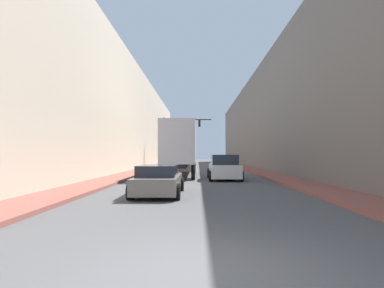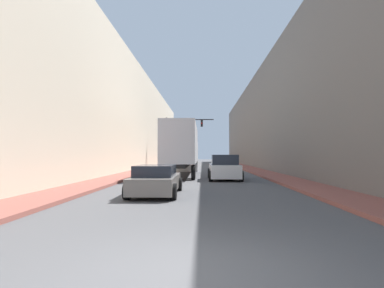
{
  "view_description": "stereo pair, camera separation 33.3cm",
  "coord_description": "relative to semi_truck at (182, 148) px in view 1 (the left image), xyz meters",
  "views": [
    {
      "loc": [
        -0.05,
        -4.45,
        1.76
      ],
      "look_at": [
        -0.43,
        15.88,
        2.46
      ],
      "focal_mm": 28.0,
      "sensor_mm": 36.0,
      "label": 1
    },
    {
      "loc": [
        0.28,
        -4.44,
        1.76
      ],
      "look_at": [
        -0.43,
        15.88,
        2.46
      ],
      "focal_mm": 28.0,
      "sensor_mm": 36.0,
      "label": 2
    }
  ],
  "objects": [
    {
      "name": "sidewalk_right",
      "position": [
        7.25,
        8.63,
        -2.26
      ],
      "size": [
        2.18,
        80.0,
        0.15
      ],
      "color": "brown",
      "rests_on": "ground"
    },
    {
      "name": "semi_truck",
      "position": [
        0.0,
        0.0,
        0.0
      ],
      "size": [
        2.43,
        13.08,
        4.12
      ],
      "color": "silver",
      "rests_on": "ground"
    },
    {
      "name": "ground_plane",
      "position": [
        1.42,
        -21.37,
        -2.33
      ],
      "size": [
        200.0,
        200.0,
        0.0
      ],
      "primitive_type": "plane",
      "color": "#4C4C4F"
    },
    {
      "name": "sidewalk_left",
      "position": [
        -4.41,
        8.63,
        -2.26
      ],
      "size": [
        2.18,
        80.0,
        0.15
      ],
      "color": "brown",
      "rests_on": "ground"
    },
    {
      "name": "building_left",
      "position": [
        -8.5,
        8.63,
        3.73
      ],
      "size": [
        6.0,
        80.0,
        12.11
      ],
      "color": "beige",
      "rests_on": "ground"
    },
    {
      "name": "traffic_signal_gantry",
      "position": [
        -1.48,
        14.49,
        2.48
      ],
      "size": [
        6.49,
        0.35,
        6.75
      ],
      "color": "black",
      "rests_on": "ground"
    },
    {
      "name": "sedan_car",
      "position": [
        -0.32,
        -12.78,
        -1.7
      ],
      "size": [
        2.04,
        4.27,
        1.29
      ],
      "color": "slate",
      "rests_on": "ground"
    },
    {
      "name": "suv_car",
      "position": [
        3.21,
        -4.88,
        -1.52
      ],
      "size": [
        2.22,
        4.44,
        1.73
      ],
      "color": "silver",
      "rests_on": "ground"
    },
    {
      "name": "building_right",
      "position": [
        11.34,
        8.63,
        3.6
      ],
      "size": [
        6.0,
        80.0,
        11.85
      ],
      "color": "#66605B",
      "rests_on": "ground"
    }
  ]
}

